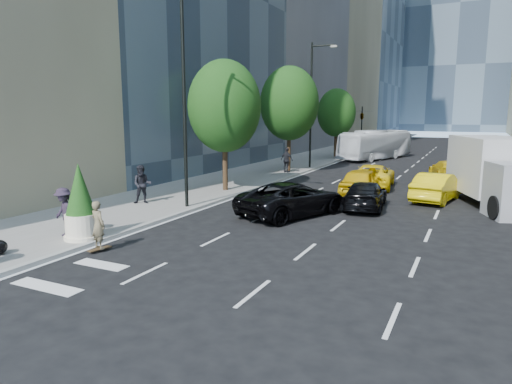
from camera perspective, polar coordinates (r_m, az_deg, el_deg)
The scene contains 21 objects.
ground at distance 15.88m, azimuth 2.80°, elevation -6.99°, with size 160.00×160.00×0.00m, color black.
sidewalk_left at distance 46.68m, azimuth 7.05°, elevation 4.21°, with size 6.00×120.00×0.15m, color slate.
lamp_near at distance 21.80m, azimuth -8.62°, elevation 12.93°, with size 2.13×0.22×10.00m.
lamp_far at distance 38.04m, azimuth 7.16°, elevation 11.60°, with size 2.13×0.22×10.00m.
tree_near at distance 26.48m, azimuth -3.97°, elevation 10.63°, with size 4.20×4.20×7.46m.
tree_mid at distance 35.52m, azimuth 4.19°, elevation 10.97°, with size 4.50×4.50×7.99m.
tree_far at distance 47.84m, azimuth 10.02°, elevation 9.73°, with size 3.90×3.90×6.92m.
traffic_signal at distance 55.39m, azimuth 13.11°, elevation 9.21°, with size 2.48×0.53×5.20m.
skateboarder at distance 16.12m, azimuth -19.11°, elevation -4.29°, with size 0.59×0.39×1.62m, color brown.
black_sedan_lincoln at distance 20.73m, azimuth 4.58°, elevation -0.85°, with size 2.53×5.49×1.52m, color black.
black_sedan_mercedes at distance 22.84m, azimuth 13.49°, elevation -0.36°, with size 1.85×4.54×1.32m, color black.
taxi_a at distance 26.41m, azimuth 13.05°, elevation 1.27°, with size 1.83×4.56×1.55m, color gold.
taxi_b at distance 25.86m, azimuth 21.69°, elevation 0.60°, with size 1.60×4.58×1.51m, color #D5B90B.
taxi_c at distance 29.49m, azimuth 14.41°, elevation 1.97°, with size 2.38×5.16×1.43m, color yellow.
taxi_d at distance 34.77m, azimuth 22.81°, elevation 2.57°, with size 1.86×4.57×1.33m, color gold.
city_bus at distance 47.54m, azimuth 14.75°, elevation 5.73°, with size 2.44×10.44×2.91m, color white.
box_truck at distance 25.48m, azimuth 27.74°, elevation 2.25°, with size 4.88×7.54×3.40m.
pedestrian_a at distance 23.28m, azimuth -14.04°, elevation 0.93°, with size 0.93×0.72×1.91m, color black.
pedestrian_b at distance 34.64m, azimuth 3.87°, elevation 4.01°, with size 1.11×0.46×1.89m, color black.
pedestrian_c at distance 17.96m, azimuth -22.85°, elevation -2.33°, with size 1.16×0.67×1.80m, color #281E2D.
planter_shrub at distance 17.32m, azimuth -21.10°, elevation -1.29°, with size 1.14×1.14×2.73m.
Camera 1 is at (5.91, -14.00, 4.59)m, focal length 32.00 mm.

